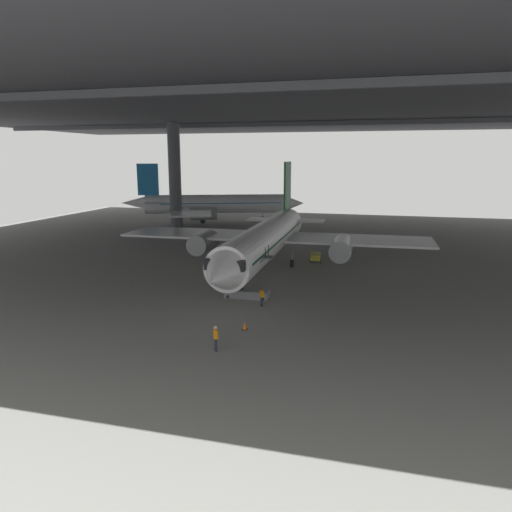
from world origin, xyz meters
TOP-DOWN VIEW (x-y plane):
  - ground_plane at (0.00, 0.00)m, footprint 110.00×110.00m
  - hangar_structure at (-0.12, 13.79)m, footprint 121.00×99.00m
  - airplane_main at (0.06, -0.16)m, footprint 35.46×36.86m
  - boarding_stairs at (0.89, -10.37)m, footprint 4.25×1.60m
  - crew_worker_near_nose at (2.14, -22.21)m, footprint 0.38×0.47m
  - crew_worker_by_stairs at (2.71, -12.61)m, footprint 0.40×0.45m
  - airplane_distant at (-19.29, 36.05)m, footprint 33.61×33.45m
  - traffic_cone_orange at (2.85, -18.08)m, footprint 0.36×0.36m
  - baggage_tug at (4.60, 6.03)m, footprint 1.48×2.31m

SIDE VIEW (x-z plane):
  - ground_plane at x=0.00m, z-range 0.00..0.00m
  - traffic_cone_orange at x=2.85m, z-range -0.01..0.59m
  - baggage_tug at x=4.60m, z-range 0.08..0.98m
  - boarding_stairs at x=0.89m, z-range -1.60..3.07m
  - crew_worker_by_stairs at x=2.71m, z-range 0.11..1.73m
  - crew_worker_near_nose at x=2.14m, z-range 0.12..1.82m
  - airplane_distant at x=-19.29m, z-range -2.13..8.85m
  - airplane_main at x=0.06m, z-range -2.31..9.24m
  - hangar_structure at x=-0.12m, z-range 8.88..27.96m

